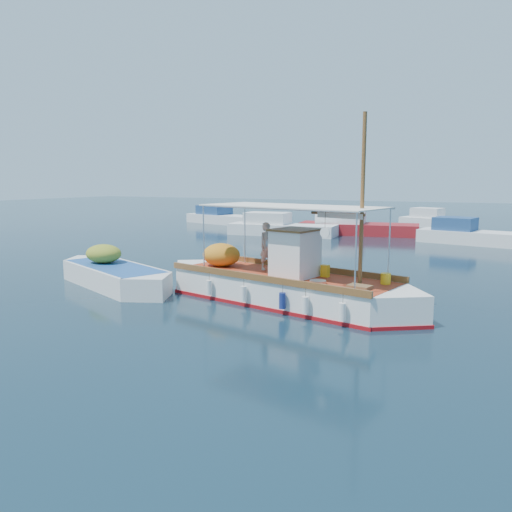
% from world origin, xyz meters
% --- Properties ---
extents(ground, '(160.00, 160.00, 0.00)m').
position_xyz_m(ground, '(0.00, 0.00, 0.00)').
color(ground, black).
rests_on(ground, ground).
extents(fishing_caique, '(9.53, 4.11, 5.95)m').
position_xyz_m(fishing_caique, '(0.53, -0.27, 0.52)').
color(fishing_caique, white).
rests_on(fishing_caique, ground).
extents(dinghy, '(6.38, 3.75, 1.69)m').
position_xyz_m(dinghy, '(-6.03, -0.75, 0.35)').
color(dinghy, white).
rests_on(dinghy, ground).
extents(bg_boat_nw, '(7.79, 2.97, 1.80)m').
position_xyz_m(bg_boat_nw, '(-7.35, 17.87, 0.49)').
color(bg_boat_nw, silver).
rests_on(bg_boat_nw, ground).
extents(bg_boat_n, '(8.74, 3.95, 1.80)m').
position_xyz_m(bg_boat_n, '(-2.67, 20.78, 0.49)').
color(bg_boat_n, maroon).
rests_on(bg_boat_n, ground).
extents(bg_boat_ne, '(6.18, 3.36, 1.80)m').
position_xyz_m(bg_boat_ne, '(4.96, 18.53, 0.49)').
color(bg_boat_ne, silver).
rests_on(bg_boat_ne, ground).
extents(bg_boat_far_w, '(7.73, 4.32, 1.80)m').
position_xyz_m(bg_boat_far_w, '(-16.01, 24.48, 0.49)').
color(bg_boat_far_w, silver).
rests_on(bg_boat_far_w, ground).
extents(bg_boat_far_n, '(6.27, 3.68, 1.80)m').
position_xyz_m(bg_boat_far_n, '(2.00, 28.82, 0.49)').
color(bg_boat_far_n, silver).
rests_on(bg_boat_far_n, ground).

